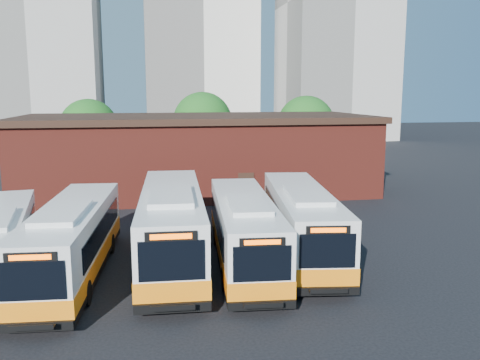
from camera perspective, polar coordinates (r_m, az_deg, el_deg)
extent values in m
plane|color=black|center=(24.22, 0.06, -10.11)|extent=(220.00, 220.00, 0.00)
cube|color=orange|center=(25.10, -25.39, -8.21)|extent=(4.00, 11.60, 0.66)
cube|color=black|center=(25.24, -25.31, -9.23)|extent=(3.99, 11.59, 0.24)
cube|color=black|center=(25.04, -22.66, -5.58)|extent=(1.26, 8.76, 0.99)
cylinder|color=black|center=(22.09, -23.44, -11.65)|extent=(0.43, 0.98, 0.94)
cylinder|color=black|center=(27.98, -22.36, -7.10)|extent=(0.43, 0.98, 0.94)
cube|color=silver|center=(24.21, -18.30, -6.21)|extent=(3.47, 12.20, 2.86)
cube|color=orange|center=(24.45, -18.20, -8.07)|extent=(3.53, 12.25, 0.70)
cube|color=black|center=(24.60, -18.14, -9.19)|extent=(3.52, 12.24, 0.25)
cube|color=black|center=(18.55, -22.31, -10.45)|extent=(2.17, 0.23, 1.35)
cube|color=black|center=(18.28, -22.49, -8.00)|extent=(1.71, 0.19, 0.32)
cube|color=#FF5905|center=(18.25, -22.52, -8.04)|extent=(1.35, 0.12, 0.18)
cube|color=black|center=(19.09, -22.04, -15.05)|extent=(2.56, 0.34, 0.32)
cube|color=black|center=(18.85, -22.26, -15.06)|extent=(1.48, 0.49, 0.06)
cube|color=black|center=(18.66, -22.43, -15.09)|extent=(1.45, 0.15, 0.18)
cube|color=black|center=(24.83, -21.10, -5.32)|extent=(0.77, 9.37, 1.05)
cube|color=black|center=(24.28, -15.12, -5.33)|extent=(0.77, 9.37, 1.05)
cube|color=silver|center=(22.42, -19.31, -3.49)|extent=(2.06, 4.33, 0.22)
cylinder|color=black|center=(21.78, -23.08, -11.85)|extent=(0.40, 1.02, 1.00)
cylinder|color=black|center=(21.22, -16.95, -12.06)|extent=(0.40, 1.02, 1.00)
cylinder|color=black|center=(27.82, -19.12, -6.93)|extent=(0.40, 1.02, 1.00)
cylinder|color=black|center=(27.39, -14.36, -6.96)|extent=(0.40, 1.02, 1.00)
cube|color=silver|center=(25.14, -7.66, -4.78)|extent=(3.48, 13.39, 3.15)
cube|color=orange|center=(25.38, -7.62, -6.77)|extent=(3.53, 13.45, 0.77)
cube|color=black|center=(25.54, -7.59, -7.96)|extent=(3.52, 13.44, 0.28)
cube|color=black|center=(18.66, -7.69, -8.98)|extent=(2.40, 0.19, 1.49)
cube|color=black|center=(18.37, -7.75, -6.28)|extent=(1.88, 0.16, 0.35)
cube|color=#FF5905|center=(18.34, -7.75, -6.32)|extent=(1.49, 0.10, 0.20)
cube|color=black|center=(19.23, -7.56, -14.05)|extent=(2.82, 0.29, 0.35)
cube|color=black|center=(18.96, -7.57, -14.05)|extent=(1.62, 0.50, 0.07)
cube|color=black|center=(18.74, -7.57, -14.08)|extent=(1.60, 0.12, 0.20)
cube|color=black|center=(25.54, -10.91, -3.93)|extent=(0.57, 10.34, 1.16)
cube|color=black|center=(25.53, -4.45, -3.79)|extent=(0.57, 10.34, 1.16)
cube|color=silver|center=(23.14, -7.76, -1.76)|extent=(2.15, 4.73, 0.24)
cylinder|color=black|center=(22.02, -10.96, -10.85)|extent=(0.41, 1.12, 1.11)
cylinder|color=black|center=(22.00, -4.19, -10.70)|extent=(0.41, 1.12, 1.11)
cylinder|color=black|center=(28.95, -10.14, -5.78)|extent=(0.41, 1.12, 1.11)
cylinder|color=black|center=(28.94, -5.06, -5.67)|extent=(0.41, 1.12, 1.11)
cube|color=silver|center=(24.67, 0.46, -5.42)|extent=(3.49, 12.15, 2.85)
cube|color=orange|center=(24.90, 0.46, -7.25)|extent=(3.54, 12.20, 0.70)
cube|color=black|center=(25.05, 0.46, -8.34)|extent=(3.53, 12.19, 0.25)
cube|color=black|center=(18.88, 2.51, -9.37)|extent=(2.16, 0.23, 1.35)
cube|color=black|center=(18.62, 2.53, -6.97)|extent=(1.70, 0.19, 0.32)
cube|color=#FF5905|center=(18.58, 2.55, -7.00)|extent=(1.35, 0.13, 0.18)
cube|color=black|center=(19.41, 2.50, -13.89)|extent=(2.55, 0.34, 0.32)
cube|color=black|center=(19.16, 2.60, -13.89)|extent=(1.47, 0.49, 0.06)
cube|color=black|center=(18.97, 2.69, -13.92)|extent=(1.45, 0.15, 0.18)
cube|color=black|center=(24.89, -2.62, -4.65)|extent=(0.79, 9.32, 1.05)
cube|color=black|center=(25.16, 3.31, -4.49)|extent=(0.79, 9.32, 1.05)
cube|color=silver|center=(22.87, 0.88, -2.71)|extent=(2.06, 4.32, 0.22)
cylinder|color=black|center=(21.75, -1.61, -11.08)|extent=(0.40, 1.02, 1.00)
cylinder|color=black|center=(22.03, 4.49, -10.83)|extent=(0.40, 1.02, 1.00)
cylinder|color=black|center=(27.99, -2.63, -6.29)|extent=(0.40, 1.02, 1.00)
cylinder|color=black|center=(28.21, 2.08, -6.16)|extent=(0.40, 1.02, 1.00)
cube|color=silver|center=(26.34, 6.91, -4.39)|extent=(4.28, 12.59, 2.93)
cube|color=orange|center=(26.56, 6.87, -6.17)|extent=(4.33, 12.65, 0.72)
cube|color=black|center=(26.71, 6.85, -7.23)|extent=(4.32, 12.64, 0.26)
cube|color=black|center=(20.40, 9.81, -7.86)|extent=(2.22, 0.36, 1.39)
cube|color=black|center=(20.15, 9.88, -5.55)|extent=(1.74, 0.30, 0.33)
cube|color=#FF5905|center=(20.12, 9.90, -5.57)|extent=(1.38, 0.21, 0.19)
cube|color=black|center=(20.90, 9.71, -12.21)|extent=(2.62, 0.50, 0.33)
cube|color=black|center=(20.65, 9.86, -12.19)|extent=(1.53, 0.59, 0.06)
cube|color=black|center=(20.45, 9.98, -12.20)|extent=(1.48, 0.24, 0.19)
cube|color=black|center=(26.49, 3.91, -3.63)|extent=(1.36, 9.55, 1.08)
cube|color=black|center=(26.92, 9.59, -3.53)|extent=(1.36, 9.55, 1.08)
cube|color=silver|center=(24.51, 7.57, -1.71)|extent=(2.35, 4.52, 0.23)
cylinder|color=black|center=(23.23, 5.34, -9.70)|extent=(0.47, 1.06, 1.03)
cylinder|color=black|center=(23.67, 11.13, -9.47)|extent=(0.47, 1.06, 1.03)
cylinder|color=black|center=(29.67, 3.54, -5.34)|extent=(0.47, 1.06, 1.03)
cylinder|color=black|center=(30.01, 8.07, -5.25)|extent=(0.47, 1.06, 1.03)
imported|color=black|center=(21.27, 1.33, -10.65)|extent=(0.57, 0.69, 1.63)
cube|color=maroon|center=(42.92, -4.80, 2.72)|extent=(28.00, 12.00, 6.00)
cube|color=black|center=(42.65, -4.86, 6.92)|extent=(28.60, 12.60, 0.50)
cube|color=black|center=(37.73, 0.69, -0.99)|extent=(1.20, 0.08, 2.40)
cylinder|color=#382314|center=(55.15, -16.44, 2.18)|extent=(0.36, 0.36, 2.70)
sphere|color=#1A5217|center=(54.83, -16.60, 5.60)|extent=(6.00, 6.00, 6.00)
cylinder|color=#382314|center=(57.13, -4.17, 2.94)|extent=(0.36, 0.36, 2.95)
sphere|color=#1A5217|center=(56.82, -4.22, 6.55)|extent=(6.56, 6.56, 6.56)
cylinder|color=#382314|center=(56.50, 7.34, 2.73)|extent=(0.36, 0.36, 2.81)
sphere|color=#1A5217|center=(56.19, 7.42, 6.21)|extent=(6.24, 6.24, 6.24)
cube|color=#AEA8A0|center=(97.91, 10.73, 18.86)|extent=(18.00, 18.00, 48.00)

